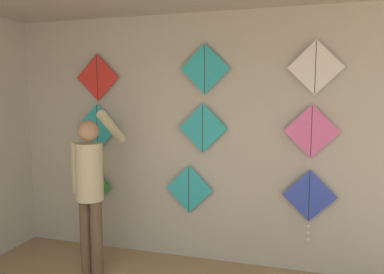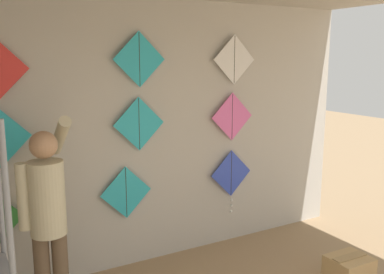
# 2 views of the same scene
# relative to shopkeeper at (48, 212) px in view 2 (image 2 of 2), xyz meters

# --- Properties ---
(back_panel) EXTENTS (5.46, 0.06, 2.80)m
(back_panel) POSITION_rel_shopkeeper_xyz_m (1.04, 0.70, 0.41)
(back_panel) COLOR #BCB7AD
(back_panel) RESTS_ON ground
(shopkeeper) EXTENTS (0.44, 0.58, 1.75)m
(shopkeeper) POSITION_rel_shopkeeper_xyz_m (0.00, 0.00, 0.00)
(shopkeeper) COLOR brown
(shopkeeper) RESTS_ON ground
(cardboard_box) EXTENTS (0.39, 0.34, 0.35)m
(cardboard_box) POSITION_rel_shopkeeper_xyz_m (2.57, -0.86, -0.82)
(cardboard_box) COLOR tan
(cardboard_box) RESTS_ON ground
(kite_1) EXTENTS (0.55, 0.01, 0.55)m
(kite_1) POSITION_rel_shopkeeper_xyz_m (0.89, 0.61, -0.16)
(kite_1) COLOR #28B2C6
(kite_2) EXTENTS (0.55, 0.04, 0.76)m
(kite_2) POSITION_rel_shopkeeper_xyz_m (2.21, 0.61, -0.17)
(kite_2) COLOR blue
(kite_4) EXTENTS (0.55, 0.01, 0.55)m
(kite_4) POSITION_rel_shopkeeper_xyz_m (1.06, 0.61, 0.55)
(kite_4) COLOR #28B2C6
(kite_5) EXTENTS (0.55, 0.01, 0.55)m
(kite_5) POSITION_rel_shopkeeper_xyz_m (2.21, 0.61, 0.54)
(kite_5) COLOR pink
(kite_7) EXTENTS (0.55, 0.01, 0.55)m
(kite_7) POSITION_rel_shopkeeper_xyz_m (1.07, 0.61, 1.19)
(kite_7) COLOR #28B2C6
(kite_8) EXTENTS (0.55, 0.01, 0.55)m
(kite_8) POSITION_rel_shopkeeper_xyz_m (2.22, 0.61, 1.19)
(kite_8) COLOR white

